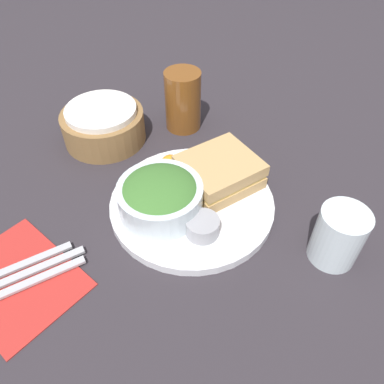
% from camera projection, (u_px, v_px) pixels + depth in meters
% --- Properties ---
extents(ground_plane, '(4.00, 4.00, 0.00)m').
position_uv_depth(ground_plane, '(192.00, 206.00, 0.65)').
color(ground_plane, '#2D282D').
extents(plate, '(0.28, 0.28, 0.02)m').
position_uv_depth(plate, '(192.00, 203.00, 0.64)').
color(plate, silver).
rests_on(plate, ground_plane).
extents(sandwich, '(0.15, 0.14, 0.05)m').
position_uv_depth(sandwich, '(219.00, 172.00, 0.65)').
color(sandwich, tan).
rests_on(sandwich, plate).
extents(salad_bowl, '(0.14, 0.14, 0.06)m').
position_uv_depth(salad_bowl, '(160.00, 196.00, 0.60)').
color(salad_bowl, silver).
rests_on(salad_bowl, plate).
extents(dressing_cup, '(0.05, 0.05, 0.03)m').
position_uv_depth(dressing_cup, '(202.00, 226.00, 0.58)').
color(dressing_cup, '#99999E').
rests_on(dressing_cup, plate).
extents(orange_wedge, '(0.04, 0.04, 0.04)m').
position_uv_depth(orange_wedge, '(170.00, 164.00, 0.67)').
color(orange_wedge, orange).
rests_on(orange_wedge, plate).
extents(drink_glass, '(0.07, 0.07, 0.12)m').
position_uv_depth(drink_glass, '(183.00, 101.00, 0.77)').
color(drink_glass, brown).
rests_on(drink_glass, ground_plane).
extents(bread_basket, '(0.16, 0.16, 0.07)m').
position_uv_depth(bread_basket, '(104.00, 125.00, 0.76)').
color(bread_basket, olive).
rests_on(bread_basket, ground_plane).
extents(napkin, '(0.14, 0.19, 0.00)m').
position_uv_depth(napkin, '(17.00, 279.00, 0.54)').
color(napkin, '#B22823').
rests_on(napkin, ground_plane).
extents(fork, '(0.19, 0.08, 0.01)m').
position_uv_depth(fork, '(19.00, 287.00, 0.53)').
color(fork, '#B2B2B7').
rests_on(fork, napkin).
extents(knife, '(0.19, 0.08, 0.01)m').
position_uv_depth(knife, '(16.00, 278.00, 0.54)').
color(knife, '#B2B2B7').
rests_on(knife, napkin).
extents(spoon, '(0.17, 0.07, 0.01)m').
position_uv_depth(spoon, '(14.00, 268.00, 0.55)').
color(spoon, '#B2B2B7').
rests_on(spoon, napkin).
extents(water_glass, '(0.07, 0.07, 0.09)m').
position_uv_depth(water_glass, '(338.00, 236.00, 0.54)').
color(water_glass, silver).
rests_on(water_glass, ground_plane).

